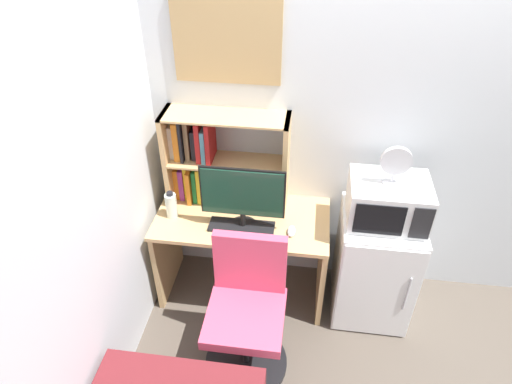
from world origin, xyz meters
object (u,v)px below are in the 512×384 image
keyboard (242,227)px  desk_fan (396,164)px  computer_mouse (291,231)px  mini_fridge (374,265)px  microwave (388,202)px  hutch_bookshelf (208,157)px  monitor (242,196)px  water_bottle (171,205)px  desk_chair (247,316)px  wall_corkboard (227,39)px

keyboard → desk_fan: size_ratio=1.69×
computer_mouse → mini_fridge: size_ratio=0.13×
keyboard → microwave: 0.96m
hutch_bookshelf → keyboard: 0.53m
keyboard → monitor: bearing=52.3°
keyboard → microwave: (0.92, 0.08, 0.24)m
computer_mouse → water_bottle: water_bottle is taller
hutch_bookshelf → desk_fan: bearing=-10.2°
water_bottle → desk_chair: size_ratio=0.21×
computer_mouse → monitor: bearing=177.0°
computer_mouse → microwave: (0.59, 0.09, 0.24)m
hutch_bookshelf → desk_chair: 1.08m
computer_mouse → wall_corkboard: (-0.47, 0.40, 1.11)m
hutch_bookshelf → microwave: hutch_bookshelf is taller
computer_mouse → water_bottle: 0.83m
computer_mouse → water_bottle: bearing=175.3°
desk_fan → desk_chair: (-0.81, -0.55, -0.85)m
monitor → microwave: 0.92m
computer_mouse → desk_fan: (0.59, 0.08, 0.52)m
hutch_bookshelf → desk_fan: 1.23m
water_bottle → wall_corkboard: bearing=42.9°
keyboard → water_bottle: size_ratio=2.18×
water_bottle → microwave: 1.43m
wall_corkboard → computer_mouse: bearing=-40.8°
mini_fridge → microwave: (0.00, 0.00, 0.56)m
monitor → microwave: monitor is taller
desk_chair → keyboard: bearing=102.5°
monitor → desk_chair: bearing=-78.7°
water_bottle → mini_fridge: 1.47m
mini_fridge → microwave: 0.56m
hutch_bookshelf → desk_chair: bearing=-63.5°
hutch_bookshelf → desk_chair: size_ratio=0.87×
hutch_bookshelf → water_bottle: size_ratio=4.14×
keyboard → wall_corkboard: bearing=108.7°
desk_fan → keyboard: bearing=-175.2°
hutch_bookshelf → water_bottle: hutch_bookshelf is taller
computer_mouse → desk_fan: bearing=8.1°
desk_chair → mini_fridge: bearing=33.9°
monitor → keyboard: bearing=-127.7°
water_bottle → desk_chair: 0.90m
desk_chair → wall_corkboard: (-0.24, 0.87, 1.44)m
water_bottle → wall_corkboard: 1.15m
wall_corkboard → microwave: bearing=-16.5°
mini_fridge → water_bottle: bearing=-179.2°
hutch_bookshelf → microwave: 1.22m
hutch_bookshelf → monitor: 0.41m
hutch_bookshelf → monitor: size_ratio=1.52×
microwave → desk_fan: size_ratio=1.91×
microwave → water_bottle: bearing=-179.1°
water_bottle → monitor: bearing=-5.7°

